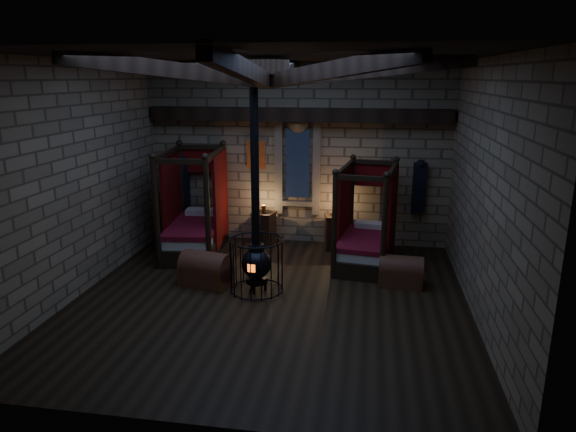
# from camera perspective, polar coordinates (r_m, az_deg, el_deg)

# --- Properties ---
(room) EXTENTS (7.02, 7.02, 4.29)m
(room) POSITION_cam_1_polar(r_m,az_deg,el_deg) (8.61, -2.15, 14.25)
(room) COLOR black
(room) RESTS_ON ground
(bed_left) EXTENTS (1.41, 2.33, 2.32)m
(bed_left) POSITION_cam_1_polar(r_m,az_deg,el_deg) (11.88, -10.23, -1.20)
(bed_left) COLOR black
(bed_left) RESTS_ON ground
(bed_right) EXTENTS (1.32, 2.13, 2.10)m
(bed_right) POSITION_cam_1_polar(r_m,az_deg,el_deg) (11.07, 8.63, -2.66)
(bed_right) COLOR black
(bed_right) RESTS_ON ground
(trunk_left) EXTENTS (1.03, 0.78, 0.68)m
(trunk_left) POSITION_cam_1_polar(r_m,az_deg,el_deg) (10.02, -9.09, -5.95)
(trunk_left) COLOR #572C1B
(trunk_left) RESTS_ON ground
(trunk_right) EXTENTS (0.85, 0.57, 0.60)m
(trunk_right) POSITION_cam_1_polar(r_m,az_deg,el_deg) (10.13, 12.44, -6.09)
(trunk_right) COLOR #572C1B
(trunk_right) RESTS_ON ground
(nightstand_left) EXTENTS (0.59, 0.58, 0.97)m
(nightstand_left) POSITION_cam_1_polar(r_m,az_deg,el_deg) (12.19, -2.67, -1.34)
(nightstand_left) COLOR black
(nightstand_left) RESTS_ON ground
(nightstand_right) EXTENTS (0.58, 0.57, 0.88)m
(nightstand_right) POSITION_cam_1_polar(r_m,az_deg,el_deg) (11.93, 5.30, -1.75)
(nightstand_right) COLOR black
(nightstand_right) RESTS_ON ground
(stove) EXTENTS (1.00, 1.00, 4.05)m
(stove) POSITION_cam_1_polar(r_m,az_deg,el_deg) (9.52, -3.52, -4.89)
(stove) COLOR black
(stove) RESTS_ON ground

